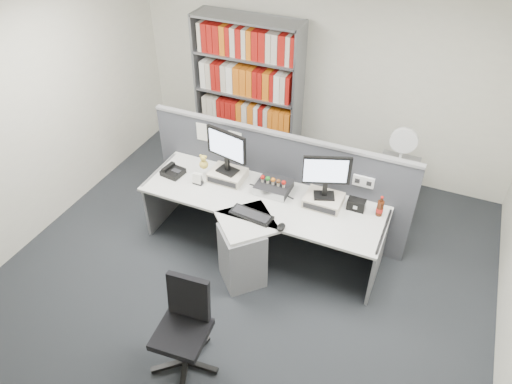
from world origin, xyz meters
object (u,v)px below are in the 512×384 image
at_px(desk, 254,230).
at_px(speaker, 356,205).
at_px(monitor_right, 326,174).
at_px(desk_phone, 173,171).
at_px(desktop_pc, 273,187).
at_px(keyboard, 251,215).
at_px(shelving_unit, 248,95).
at_px(monitor_left, 226,148).
at_px(mouse, 281,227).
at_px(desk_fan, 403,143).
at_px(desk_calendar, 198,179).
at_px(cola_bottle, 380,208).
at_px(filing_cabinet, 393,191).
at_px(office_chair, 185,324).

relative_size(desk, speaker, 14.37).
distance_m(desk, monitor_right, 0.98).
xyz_separation_m(desk, desk_phone, (-1.09, 0.21, 0.30)).
xyz_separation_m(desktop_pc, desk_phone, (-1.15, -0.17, -0.01)).
bearing_deg(keyboard, shelving_unit, 115.20).
distance_m(monitor_left, keyboard, 0.79).
bearing_deg(mouse, speaker, 44.68).
relative_size(monitor_left, mouse, 4.06).
bearing_deg(desk_fan, keyboard, -128.62).
bearing_deg(desk_calendar, keyboard, -19.32).
bearing_deg(desk_phone, keyboard, -15.35).
relative_size(desktop_pc, desk_calendar, 2.69).
height_order(desk_phone, cola_bottle, cola_bottle).
distance_m(monitor_left, cola_bottle, 1.69).
height_order(desk_phone, shelving_unit, shelving_unit).
distance_m(desk_phone, desk_fan, 2.59).
bearing_deg(monitor_right, speaker, 9.35).
bearing_deg(filing_cabinet, cola_bottle, -91.27).
height_order(monitor_left, mouse, monitor_left).
relative_size(desk_phone, office_chair, 0.27).
height_order(shelving_unit, desk_fan, shelving_unit).
bearing_deg(mouse, desktop_pc, 119.01).
xyz_separation_m(speaker, desk_fan, (0.26, 0.96, 0.24)).
height_order(keyboard, desk_calendar, desk_calendar).
bearing_deg(mouse, monitor_right, 63.80).
distance_m(shelving_unit, desk_fan, 2.15).
distance_m(monitor_right, desk_phone, 1.75).
relative_size(speaker, cola_bottle, 0.78).
bearing_deg(monitor_left, cola_bottle, 2.05).
xyz_separation_m(desk, desktop_pc, (0.06, 0.39, 0.31)).
xyz_separation_m(mouse, shelving_unit, (-1.25, 2.00, 0.23)).
bearing_deg(keyboard, speaker, 29.43).
height_order(desktop_pc, desk_phone, desk_phone).
xyz_separation_m(monitor_left, desk_phone, (-0.60, -0.17, -0.37)).
height_order(keyboard, desk_phone, desk_phone).
distance_m(desktop_pc, desk_fan, 1.55).
xyz_separation_m(keyboard, speaker, (0.93, 0.53, 0.05)).
bearing_deg(desk, desk_fan, 49.38).
bearing_deg(mouse, filing_cabinet, 61.31).
xyz_separation_m(monitor_right, cola_bottle, (0.56, 0.06, -0.30)).
xyz_separation_m(monitor_left, cola_bottle, (1.66, 0.06, -0.31)).
bearing_deg(monitor_right, keyboard, -141.95).
relative_size(monitor_right, office_chair, 0.53).
height_order(desktop_pc, keyboard, desktop_pc).
xyz_separation_m(desk, cola_bottle, (1.18, 0.44, 0.35)).
distance_m(desk_phone, speaker, 2.05).
distance_m(desktop_pc, desk_phone, 1.16).
height_order(monitor_right, mouse, monitor_right).
xyz_separation_m(desktop_pc, speaker, (0.89, 0.05, 0.01)).
relative_size(monitor_left, speaker, 2.79).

